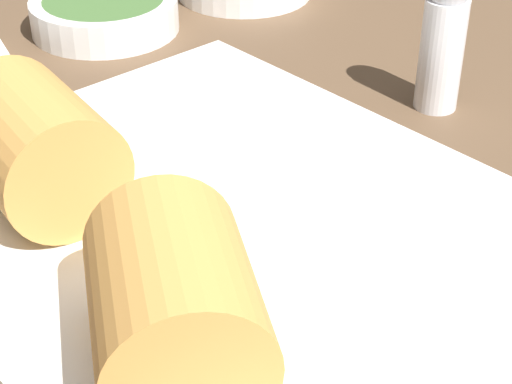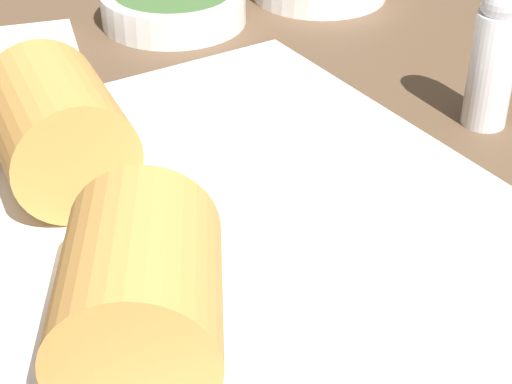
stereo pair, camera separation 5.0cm
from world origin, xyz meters
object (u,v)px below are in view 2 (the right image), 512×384
Objects in this scene: serving_plate at (256,250)px; salt_shaker at (494,57)px; dipping_bowl_near at (173,6)px; napkin at (0,67)px.

salt_shaker is (-3.93, 17.46, 3.26)cm from serving_plate.
dipping_bowl_near reaches higher than napkin.
serving_plate is 18.19cm from salt_shaker.
dipping_bowl_near is (-26.03, 9.71, 0.46)cm from serving_plate.
dipping_bowl_near is 12.91cm from napkin.
salt_shaker is at bearing 102.70° from serving_plate.
serving_plate is 2.44× the size of napkin.
salt_shaker reaches higher than serving_plate.
napkin is at bearing -135.44° from salt_shaker.
serving_plate is 3.38× the size of dipping_bowl_near.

